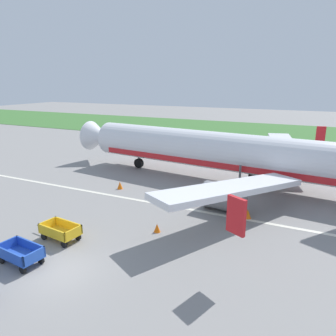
% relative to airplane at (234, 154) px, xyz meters
% --- Properties ---
extents(ground_plane, '(220.00, 220.00, 0.00)m').
position_rel_airplane_xyz_m(ground_plane, '(-4.33, -18.86, -3.05)').
color(ground_plane, gray).
extents(grass_strip, '(220.00, 28.00, 0.06)m').
position_rel_airplane_xyz_m(grass_strip, '(-4.33, 35.38, -3.02)').
color(grass_strip, '#3D7033').
rests_on(grass_strip, ground).
extents(apron_stripe, '(120.00, 0.36, 0.01)m').
position_rel_airplane_xyz_m(apron_stripe, '(-4.33, -7.94, -3.05)').
color(apron_stripe, silver).
rests_on(apron_stripe, ground).
extents(airplane, '(37.66, 30.31, 11.34)m').
position_rel_airplane_xyz_m(airplane, '(0.00, 0.00, 0.00)').
color(airplane, silver).
rests_on(airplane, ground).
extents(baggage_cart_second_in_row, '(3.61, 1.65, 1.07)m').
position_rel_airplane_xyz_m(baggage_cart_second_in_row, '(-6.93, -19.17, -2.45)').
color(baggage_cart_second_in_row, '#234CB2').
rests_on(baggage_cart_second_in_row, ground).
extents(baggage_cart_third_in_row, '(3.61, 1.67, 1.07)m').
position_rel_airplane_xyz_m(baggage_cart_third_in_row, '(-6.92, -16.13, -2.45)').
color(baggage_cart_third_in_row, gold).
rests_on(baggage_cart_third_in_row, ground).
extents(traffic_cone_near_plane, '(0.45, 0.45, 0.59)m').
position_rel_airplane_xyz_m(traffic_cone_near_plane, '(-1.88, -12.51, -2.76)').
color(traffic_cone_near_plane, orange).
rests_on(traffic_cone_near_plane, ground).
extents(traffic_cone_mid_apron, '(0.53, 0.53, 0.70)m').
position_rel_airplane_xyz_m(traffic_cone_mid_apron, '(-9.16, -6.08, -2.71)').
color(traffic_cone_mid_apron, orange).
rests_on(traffic_cone_mid_apron, ground).
extents(traffic_cone_by_carts, '(0.53, 0.53, 0.70)m').
position_rel_airplane_xyz_m(traffic_cone_by_carts, '(3.11, -7.65, -2.70)').
color(traffic_cone_by_carts, orange).
rests_on(traffic_cone_by_carts, ground).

